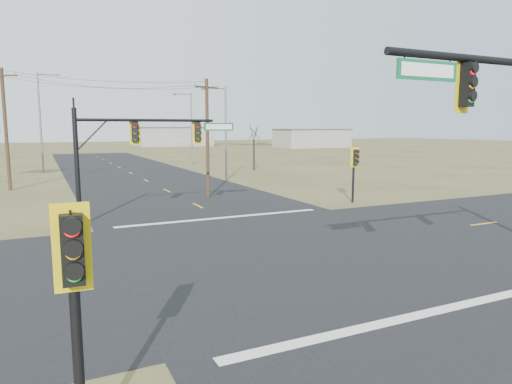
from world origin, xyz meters
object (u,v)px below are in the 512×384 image
(streetlight_a, at_px, (224,128))
(streetlight_c, at_px, (42,117))
(pedestal_signal_ne, at_px, (355,161))
(utility_pole_near, at_px, (207,136))
(mast_arm_far, at_px, (140,140))
(pedestal_signal_sw, at_px, (74,272))
(bare_tree_c, at_px, (254,132))
(streetlight_b, at_px, (190,124))
(utility_pole_far, at_px, (6,128))

(streetlight_a, height_order, streetlight_c, streetlight_c)
(pedestal_signal_ne, distance_m, utility_pole_near, 10.63)
(mast_arm_far, height_order, pedestal_signal_sw, mast_arm_far)
(bare_tree_c, bearing_deg, streetlight_b, 105.21)
(streetlight_a, bearing_deg, mast_arm_far, -137.21)
(mast_arm_far, distance_m, pedestal_signal_sw, 18.62)
(utility_pole_near, xyz_separation_m, utility_pole_far, (-13.38, 10.81, 0.62))
(mast_arm_far, bearing_deg, pedestal_signal_ne, 24.07)
(streetlight_a, distance_m, bare_tree_c, 11.23)
(utility_pole_near, height_order, streetlight_a, streetlight_a)
(streetlight_c, bearing_deg, streetlight_b, 30.67)
(mast_arm_far, xyz_separation_m, utility_pole_near, (6.07, 6.42, 0.04))
(utility_pole_far, bearing_deg, pedestal_signal_ne, -38.63)
(pedestal_signal_sw, distance_m, utility_pole_far, 35.38)
(utility_pole_far, relative_size, streetlight_b, 0.98)
(streetlight_b, relative_size, streetlight_c, 0.89)
(utility_pole_near, bearing_deg, pedestal_signal_ne, -38.14)
(pedestal_signal_ne, relative_size, utility_pole_far, 0.39)
(utility_pole_far, distance_m, bare_tree_c, 26.73)
(pedestal_signal_sw, distance_m, streetlight_c, 50.37)
(streetlight_b, xyz_separation_m, streetlight_c, (-19.09, -5.93, 0.68))
(streetlight_a, height_order, bare_tree_c, streetlight_a)
(pedestal_signal_ne, relative_size, streetlight_c, 0.34)
(utility_pole_far, bearing_deg, streetlight_a, -3.63)
(bare_tree_c, bearing_deg, streetlight_a, -130.03)
(streetlight_a, relative_size, streetlight_b, 0.90)
(mast_arm_far, relative_size, streetlight_c, 0.79)
(utility_pole_far, relative_size, bare_tree_c, 1.67)
(utility_pole_far, relative_size, streetlight_a, 1.10)
(streetlight_a, bearing_deg, streetlight_b, 68.46)
(utility_pole_far, relative_size, streetlight_c, 0.88)
(pedestal_signal_ne, height_order, streetlight_c, streetlight_c)
(streetlight_b, relative_size, bare_tree_c, 1.70)
(streetlight_c, bearing_deg, utility_pole_far, -87.47)
(mast_arm_far, height_order, streetlight_c, streetlight_c)
(pedestal_signal_sw, relative_size, bare_tree_c, 0.69)
(mast_arm_far, height_order, pedestal_signal_ne, mast_arm_far)
(utility_pole_near, xyz_separation_m, streetlight_b, (8.61, 31.78, 1.13))
(utility_pole_near, xyz_separation_m, bare_tree_c, (12.29, 18.24, 0.14))
(streetlight_a, xyz_separation_m, streetlight_c, (-15.56, 16.21, 1.26))
(streetlight_b, height_order, bare_tree_c, streetlight_b)
(utility_pole_near, relative_size, streetlight_b, 0.86)
(pedestal_signal_sw, height_order, streetlight_a, streetlight_a)
(utility_pole_far, bearing_deg, bare_tree_c, 16.13)
(mast_arm_far, relative_size, streetlight_a, 0.98)
(utility_pole_far, xyz_separation_m, streetlight_b, (21.99, 20.97, 0.51))
(streetlight_c, bearing_deg, streetlight_a, -32.75)
(pedestal_signal_sw, relative_size, utility_pole_near, 0.47)
(streetlight_c, height_order, bare_tree_c, streetlight_c)
(utility_pole_near, height_order, streetlight_c, streetlight_c)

